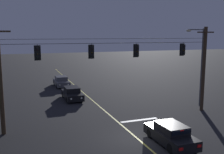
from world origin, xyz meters
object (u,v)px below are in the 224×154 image
Objects in this scene: traffic_light_leftmost at (38,53)px; street_lamp_corner at (199,60)px; traffic_light_centre at (137,51)px; traffic_light_right_inner at (183,50)px; car_oncoming_lead at (72,94)px; traffic_light_left_inner at (92,52)px; car_oncoming_trailing at (61,82)px; car_waiting_near_lane at (170,134)px.

traffic_light_leftmost is 0.16× the size of street_lamp_corner.
traffic_light_centre is 4.60m from traffic_light_right_inner.
street_lamp_corner is at bearing -31.74° from car_oncoming_lead.
traffic_light_left_inner is at bearing 180.00° from traffic_light_right_inner.
street_lamp_corner reaches higher than car_oncoming_trailing.
traffic_light_right_inner is 9.05m from car_waiting_near_lane.
traffic_light_leftmost and traffic_light_right_inner have the same top height.
traffic_light_leftmost and traffic_light_centre have the same top height.
traffic_light_left_inner is at bearing 180.00° from traffic_light_centre.
traffic_light_left_inner is at bearing -90.71° from car_oncoming_trailing.
car_oncoming_trailing is (-8.30, 16.81, -5.24)m from traffic_light_right_inner.
traffic_light_left_inner is 3.91m from traffic_light_centre.
traffic_light_centre is 10.85m from car_oncoming_lead.
traffic_light_left_inner and traffic_light_centre have the same top height.
street_lamp_corner reaches higher than traffic_light_right_inner.
car_oncoming_trailing is at bearing 89.29° from traffic_light_left_inner.
street_lamp_corner is (3.11, 1.57, -1.17)m from traffic_light_right_inner.
street_lamp_corner is at bearing 42.70° from car_waiting_near_lane.
traffic_light_centre is 0.28× the size of car_oncoming_trailing.
car_oncoming_lead is 1.00× the size of car_oncoming_trailing.
car_waiting_near_lane is 22.76m from car_oncoming_trailing.
traffic_light_left_inner is 17.61m from car_oncoming_trailing.
traffic_light_leftmost is at bearing 180.00° from traffic_light_left_inner.
traffic_light_centre reaches higher than car_oncoming_trailing.
car_oncoming_trailing is at bearing 89.15° from car_oncoming_lead.
traffic_light_centre is at bearing 88.66° from car_waiting_near_lane.
traffic_light_leftmost is 0.28× the size of car_waiting_near_lane.
traffic_light_right_inner is 0.28× the size of car_oncoming_trailing.
traffic_light_leftmost is at bearing 180.00° from traffic_light_centre.
street_lamp_corner is (15.74, 1.57, -1.17)m from traffic_light_leftmost.
car_oncoming_trailing is 19.47m from street_lamp_corner.
traffic_light_right_inner is 19.47m from car_oncoming_trailing.
traffic_light_left_inner is at bearing -90.59° from car_oncoming_lead.
traffic_light_leftmost is 1.00× the size of traffic_light_left_inner.
traffic_light_right_inner is 0.28× the size of car_waiting_near_lane.
car_waiting_near_lane is at bearing -80.97° from car_oncoming_trailing.
traffic_light_leftmost is 4.12m from traffic_light_left_inner.
traffic_light_right_inner is 0.16× the size of street_lamp_corner.
traffic_light_leftmost reaches higher than car_oncoming_lead.
traffic_light_centre is at bearing 180.00° from traffic_light_right_inner.
car_oncoming_trailing is at bearing 126.82° from street_lamp_corner.
traffic_light_right_inner reaches higher than car_oncoming_lead.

